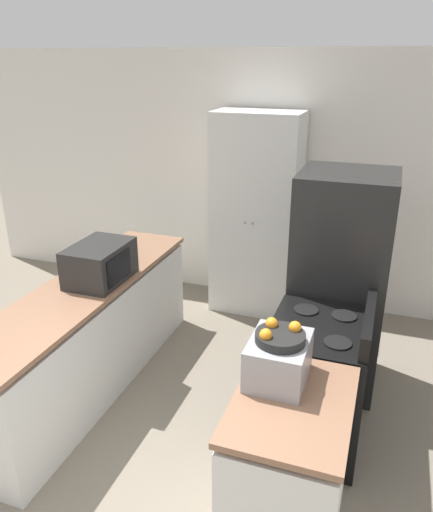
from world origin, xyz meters
name	(u,v)px	position (x,y,z in m)	size (l,w,h in m)	color
wall_back	(266,181)	(0.00, 3.45, 1.30)	(7.00, 0.06, 2.60)	silver
counter_left	(89,338)	(-0.89, 1.35, 0.43)	(0.60, 2.50, 0.89)	silver
counter_right	(288,471)	(0.89, 0.52, 0.43)	(0.60, 0.84, 0.89)	silver
pantry_cabinet	(256,215)	(-0.02, 3.14, 1.02)	(0.85, 0.56, 2.04)	silver
stove	(316,382)	(0.91, 1.33, 0.45)	(0.66, 0.75, 1.05)	black
refrigerator	(339,283)	(0.94, 2.08, 0.87)	(0.73, 0.68, 1.75)	black
microwave	(100,263)	(-0.81, 1.48, 1.04)	(0.38, 0.54, 0.30)	black
toaster_oven	(278,360)	(0.77, 0.68, 1.01)	(0.31, 0.38, 0.24)	#939399
fruit_bowl	(280,336)	(0.78, 0.68, 1.16)	(0.26, 0.26, 0.10)	black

